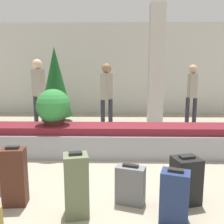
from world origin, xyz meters
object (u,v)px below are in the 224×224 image
object	(u,v)px
suitcase_4	(130,185)
traveler_2	(38,87)
suitcase_5	(76,185)
potted_plant_1	(53,107)
traveler_0	(107,91)
suitcase_2	(186,180)
suitcase_7	(14,177)
suitcase_6	(175,197)
traveler_1	(192,90)
decorated_tree	(55,82)
pillar	(156,69)

from	to	relation	value
suitcase_4	traveler_2	xyz separation A→B (m)	(-2.24, 3.71, 0.89)
suitcase_5	potted_plant_1	world-z (taller)	potted_plant_1
potted_plant_1	traveler_0	size ratio (longest dim) A/B	0.39
suitcase_2	suitcase_7	xyz separation A→B (m)	(-2.04, -0.10, 0.07)
suitcase_4	potted_plant_1	bearing A→B (deg)	143.81
suitcase_7	potted_plant_1	world-z (taller)	potted_plant_1
suitcase_5	suitcase_6	world-z (taller)	suitcase_5
suitcase_4	suitcase_6	xyz separation A→B (m)	(0.44, -0.36, 0.05)
suitcase_4	traveler_1	bearing A→B (deg)	81.88
suitcase_4	suitcase_5	xyz separation A→B (m)	(-0.60, -0.26, 0.12)
suitcase_4	potted_plant_1	xyz separation A→B (m)	(-1.36, 1.79, 0.66)
traveler_2	decorated_tree	size ratio (longest dim) A/B	0.82
suitcase_4	suitcase_6	size ratio (longest dim) A/B	0.83
traveler_1	decorated_tree	world-z (taller)	decorated_tree
suitcase_2	suitcase_5	distance (m)	1.31
decorated_tree	traveler_2	bearing A→B (deg)	-101.15
potted_plant_1	decorated_tree	world-z (taller)	decorated_tree
suitcase_6	suitcase_7	bearing A→B (deg)	-171.87
pillar	traveler_0	distance (m)	1.40
pillar	potted_plant_1	size ratio (longest dim) A/B	4.75
suitcase_2	traveler_0	xyz separation A→B (m)	(-1.11, 3.50, 0.76)
suitcase_7	decorated_tree	distance (m)	4.89
decorated_tree	suitcase_4	bearing A→B (deg)	-66.57
pillar	suitcase_2	size ratio (longest dim) A/B	5.40
traveler_0	traveler_1	size ratio (longest dim) A/B	1.01
suitcase_4	suitcase_7	xyz separation A→B (m)	(-1.37, -0.05, 0.11)
decorated_tree	suitcase_6	bearing A→B (deg)	-63.91
suitcase_2	traveler_0	world-z (taller)	traveler_0
traveler_1	suitcase_5	bearing A→B (deg)	148.93
pillar	potted_plant_1	bearing A→B (deg)	-137.96
suitcase_2	traveler_2	bearing A→B (deg)	112.50
pillar	decorated_tree	distance (m)	3.05
suitcase_7	traveler_2	size ratio (longest dim) A/B	0.39
traveler_0	decorated_tree	size ratio (longest dim) A/B	0.77
traveler_1	decorated_tree	xyz separation A→B (m)	(-3.92, 0.64, 0.18)
traveler_1	traveler_2	size ratio (longest dim) A/B	0.93
suitcase_4	suitcase_7	size ratio (longest dim) A/B	0.68
suitcase_4	traveler_1	size ratio (longest dim) A/B	0.29
suitcase_7	traveler_0	size ratio (longest dim) A/B	0.42
suitcase_5	traveler_0	world-z (taller)	traveler_0
suitcase_2	decorated_tree	world-z (taller)	decorated_tree
traveler_0	suitcase_4	bearing A→B (deg)	35.36
decorated_tree	pillar	bearing A→B (deg)	-18.39
suitcase_5	decorated_tree	size ratio (longest dim) A/B	0.33
pillar	suitcase_2	xyz separation A→B (m)	(-0.16, -3.72, -1.32)
pillar	decorated_tree	xyz separation A→B (m)	(-2.87, 0.95, -0.39)
suitcase_6	traveler_0	distance (m)	4.08
suitcase_6	traveler_1	distance (m)	4.72
pillar	potted_plant_1	xyz separation A→B (m)	(-2.19, -1.97, -0.71)
traveler_0	traveler_2	size ratio (longest dim) A/B	0.94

